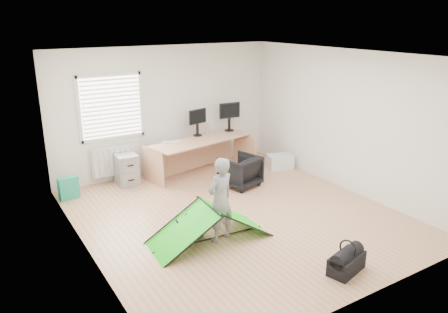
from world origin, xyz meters
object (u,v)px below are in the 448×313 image
duffel_bag (346,263)px  kite (209,223)px  monitor_right (229,121)px  person (220,200)px  filing_cabinet (126,169)px  monitor_left (197,126)px  thermos (207,128)px  laptop_bag (189,228)px  desk (202,157)px  office_chair (240,171)px  storage_crate (280,161)px

duffel_bag → kite: bearing=108.2°
monitor_right → person: 3.66m
filing_cabinet → monitor_left: monitor_left is taller
monitor_left → duffel_bag: size_ratio=0.80×
thermos → laptop_bag: (-1.87, -2.70, -0.75)m
monitor_right → duffel_bag: bearing=-98.4°
monitor_right → person: (-2.07, -3.00, -0.35)m
laptop_bag → desk: bearing=69.6°
laptop_bag → thermos: bearing=67.9°
duffel_bag → desk: bearing=72.3°
monitor_left → duffel_bag: 4.74m
filing_cabinet → office_chair: office_chair is taller
monitor_right → kite: (-2.22, -2.93, -0.73)m
storage_crate → filing_cabinet: bearing=164.3°
filing_cabinet → duffel_bag: 4.87m
laptop_bag → storage_crate: bearing=41.6°
laptop_bag → office_chair: bearing=48.9°
filing_cabinet → laptop_bag: (0.04, -2.70, -0.16)m
office_chair → filing_cabinet: bearing=-50.4°
filing_cabinet → duffel_bag: bearing=-72.2°
thermos → kite: (-1.66, -2.95, -0.62)m
thermos → desk: bearing=-135.0°
thermos → kite: size_ratio=0.14×
storage_crate → laptop_bag: 3.68m
monitor_left → office_chair: bearing=-92.6°
desk → storage_crate: desk is taller
monitor_right → person: bearing=-119.6°
office_chair → duffel_bag: 3.37m
person → storage_crate: 3.59m
office_chair → monitor_left: bearing=-94.9°
duffel_bag → laptop_bag: bearing=109.2°
person → kite: (-0.15, 0.07, -0.38)m
monitor_right → office_chair: bearing=-108.8°
storage_crate → duffel_bag: 4.20m
monitor_right → office_chair: size_ratio=0.72×
monitor_left → laptop_bag: 3.25m
desk → monitor_left: size_ratio=5.03×
desk → duffel_bag: 4.35m
filing_cabinet → kite: (0.25, -2.95, -0.03)m
thermos → person: person is taller
thermos → laptop_bag: bearing=-124.7°
desk → filing_cabinet: size_ratio=3.63×
desk → kite: size_ratio=1.25×
desk → kite: (-1.33, -2.62, -0.10)m
desk → laptop_bag: size_ratio=5.55×
office_chair → duffel_bag: size_ratio=1.23×
office_chair → duffel_bag: office_chair is taller
filing_cabinet → duffel_bag: (1.38, -4.67, -0.19)m
monitor_left → duffel_bag: monitor_left is taller
person → kite: person is taller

